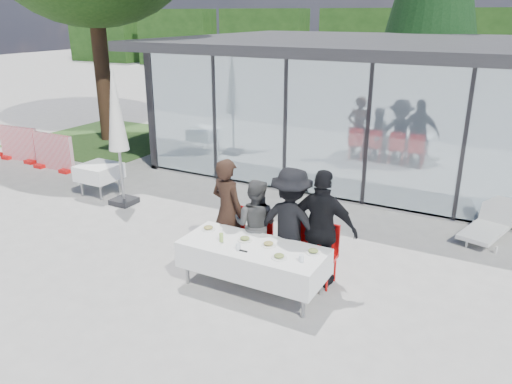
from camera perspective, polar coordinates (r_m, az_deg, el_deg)
ground at (r=8.48m, az=-2.89°, el=-9.07°), size 90.00×90.00×0.00m
pavilion at (r=14.75m, az=21.14°, el=10.91°), size 14.80×8.80×3.44m
treeline at (r=34.88m, az=19.34°, el=15.62°), size 62.50×2.00×4.40m
dining_table at (r=7.74m, az=-0.36°, el=-7.56°), size 2.26×0.96×0.75m
diner_a at (r=8.48m, az=-3.26°, el=-2.20°), size 0.82×0.82×1.85m
diner_chair_a at (r=8.70m, az=-2.87°, el=-4.34°), size 0.44×0.44×0.97m
diner_b at (r=8.28m, az=-0.06°, el=-3.74°), size 0.85×0.85×1.57m
diner_chair_b at (r=8.46m, az=0.26°, el=-5.05°), size 0.44×0.44×0.97m
diner_c at (r=7.96m, az=4.03°, el=-3.68°), size 1.22×1.22×1.85m
diner_chair_c at (r=8.21m, az=4.25°, el=-5.94°), size 0.44×0.44×0.97m
diner_d at (r=7.77m, az=7.57°, el=-4.24°), size 1.16×1.16×1.90m
diner_chair_d at (r=8.03m, az=7.69°, el=-6.67°), size 0.44×0.44×0.97m
plate_a at (r=8.21m, az=-5.47°, el=-4.13°), size 0.23×0.23×0.07m
plate_b at (r=7.79m, az=-1.27°, el=-5.38°), size 0.23×0.23×0.07m
plate_c at (r=7.63m, az=1.44°, el=-5.97°), size 0.23×0.23×0.07m
plate_d at (r=7.45m, az=6.56°, el=-6.76°), size 0.23×0.23×0.07m
plate_extra at (r=7.27m, az=2.66°, el=-7.37°), size 0.23×0.23×0.07m
juice_bottle at (r=7.76m, az=-3.99°, el=-5.21°), size 0.06×0.06×0.14m
drinking_glasses at (r=7.32m, az=1.49°, el=-6.93°), size 1.05×0.18×0.10m
folded_eyeglasses at (r=7.47m, az=-1.49°, el=-6.74°), size 0.14×0.03×0.01m
spare_table_left at (r=12.32m, az=-17.49°, el=2.17°), size 0.86×0.86×0.74m
market_umbrella at (r=11.22m, az=-15.68°, el=8.04°), size 0.50×0.50×3.00m
lounger at (r=10.61m, az=25.06°, el=-3.37°), size 0.93×1.44×0.72m
grass_patch at (r=17.95m, az=-16.42°, el=5.84°), size 5.00×5.00×0.02m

